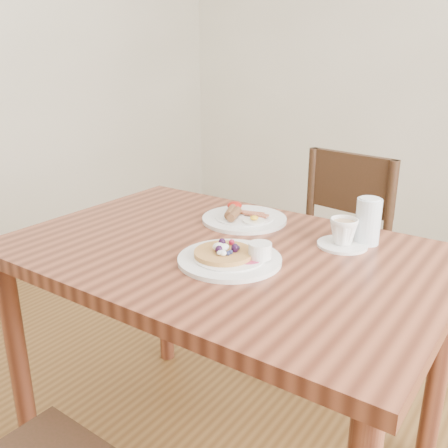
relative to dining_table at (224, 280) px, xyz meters
The scene contains 6 objects.
dining_table is the anchor object (origin of this frame).
chair_far 0.73m from the dining_table, 88.82° to the left, with size 0.48×0.48×0.88m.
pancake_plate 0.15m from the dining_table, 43.76° to the right, with size 0.27×0.27×0.06m.
breakfast_plate 0.26m from the dining_table, 110.19° to the left, with size 0.27×0.27×0.04m.
teacup_saucer 0.36m from the dining_table, 37.25° to the left, with size 0.14×0.14×0.08m.
water_glass 0.44m from the dining_table, 39.94° to the left, with size 0.07×0.07×0.13m, color silver.
Camera 1 is at (0.74, -1.05, 1.27)m, focal length 40.00 mm.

